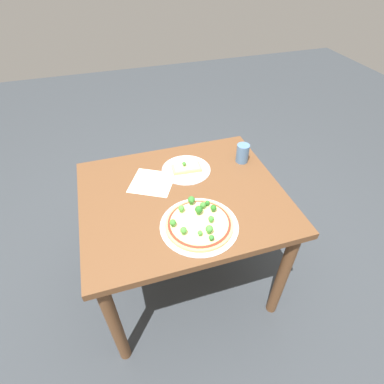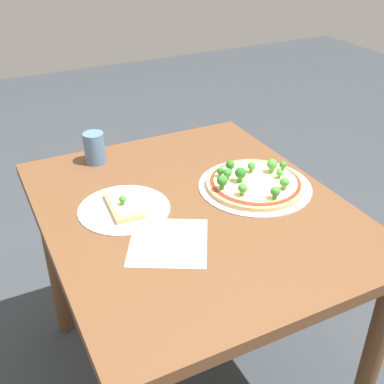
{
  "view_description": "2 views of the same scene",
  "coord_description": "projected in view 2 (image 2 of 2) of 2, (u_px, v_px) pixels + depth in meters",
  "views": [
    {
      "loc": [
        0.28,
        1.08,
        1.77
      ],
      "look_at": [
        -0.04,
        0.02,
        0.77
      ],
      "focal_mm": 28.0,
      "sensor_mm": 36.0,
      "label": 1
    },
    {
      "loc": [
        1.07,
        -0.53,
        1.52
      ],
      "look_at": [
        -0.04,
        0.02,
        0.77
      ],
      "focal_mm": 45.0,
      "sensor_mm": 36.0,
      "label": 2
    }
  ],
  "objects": [
    {
      "name": "ground_plane",
      "position": [
        193.0,
        374.0,
        1.81
      ],
      "size": [
        8.0,
        8.0,
        0.0
      ],
      "primitive_type": "plane",
      "color": "#33383D"
    },
    {
      "name": "dining_table",
      "position": [
        193.0,
        237.0,
        1.48
      ],
      "size": [
        1.01,
        0.85,
        0.75
      ],
      "color": "brown",
      "rests_on": "ground_plane"
    },
    {
      "name": "pizza_tray_slice",
      "position": [
        124.0,
        207.0,
        1.4
      ],
      "size": [
        0.27,
        0.27,
        0.05
      ],
      "color": "silver",
      "rests_on": "dining_table"
    },
    {
      "name": "paper_menu",
      "position": [
        168.0,
        242.0,
        1.27
      ],
      "size": [
        0.28,
        0.28,
        0.0
      ],
      "primitive_type": "cube",
      "rotation": [
        0.0,
        0.0,
        -0.5
      ],
      "color": "silver",
      "rests_on": "dining_table"
    },
    {
      "name": "drinking_cup",
      "position": [
        94.0,
        148.0,
        1.63
      ],
      "size": [
        0.07,
        0.07,
        0.11
      ],
      "primitive_type": "cylinder",
      "color": "#4C7099",
      "rests_on": "dining_table"
    },
    {
      "name": "pizza_tray_whole",
      "position": [
        254.0,
        183.0,
        1.51
      ],
      "size": [
        0.36,
        0.36,
        0.07
      ],
      "color": "silver",
      "rests_on": "dining_table"
    }
  ]
}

